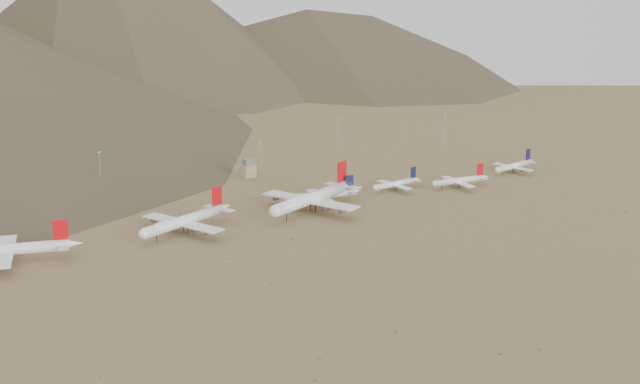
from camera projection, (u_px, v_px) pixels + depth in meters
ground at (309, 229)px, 470.70m from camera, size 3000.00×3000.00×0.00m
widebody_west at (7, 249)px, 417.57m from camera, size 62.52×49.74×19.27m
widebody_centre at (184, 221)px, 462.65m from camera, size 63.87×51.04×19.89m
widebody_east at (312, 198)px, 501.56m from camera, size 75.45×60.39×23.59m
narrowbody_a at (324, 195)px, 520.31m from camera, size 45.55×33.39×15.21m
narrowbody_b at (396, 184)px, 549.22m from camera, size 38.81×27.89×12.80m
narrowbody_c at (460, 180)px, 555.35m from camera, size 42.14×30.61×13.96m
narrowbody_d at (514, 166)px, 594.72m from camera, size 41.82×30.44×13.87m
control_tower at (248, 169)px, 582.19m from camera, size 8.00×8.00×12.00m
mast_west at (100, 170)px, 540.89m from camera, size 2.00×0.60×25.70m
mast_centre at (260, 159)px, 569.66m from camera, size 2.00×0.60×25.70m
mast_east at (337, 135)px, 647.40m from camera, size 2.00×0.60×25.70m
mast_far_east at (445, 129)px, 668.44m from camera, size 2.00×0.60×25.70m
desert_scrub at (454, 275)px, 401.70m from camera, size 417.95×180.38×0.85m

